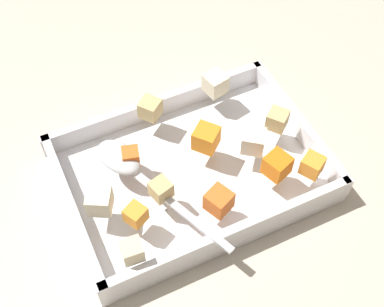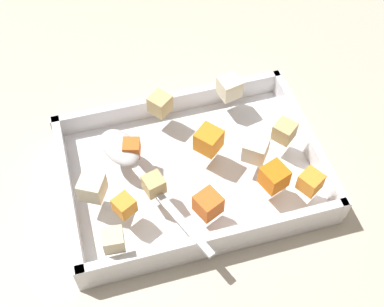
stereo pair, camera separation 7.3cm
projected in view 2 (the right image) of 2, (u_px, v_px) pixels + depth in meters
ground_plane at (190, 178)px, 0.78m from camera, size 4.00×4.00×0.00m
baking_dish at (192, 172)px, 0.77m from camera, size 0.37×0.26×0.05m
carrot_chunk_far_left at (124, 205)px, 0.68m from camera, size 0.03×0.03×0.02m
carrot_chunk_under_handle at (211, 204)px, 0.68m from camera, size 0.04×0.04×0.03m
carrot_chunk_heap_side at (310, 182)px, 0.70m from camera, size 0.04×0.04×0.03m
carrot_chunk_corner_se at (274, 177)px, 0.70m from camera, size 0.04×0.04×0.03m
carrot_chunk_center at (132, 148)px, 0.73m from camera, size 0.03×0.03×0.02m
carrot_chunk_corner_sw at (209, 140)px, 0.74m from camera, size 0.05×0.05×0.03m
potato_chunk_far_right at (92, 187)px, 0.69m from camera, size 0.04×0.04×0.03m
potato_chunk_back_center at (285, 134)px, 0.75m from camera, size 0.04×0.04×0.03m
potato_chunk_mid_left at (154, 184)px, 0.70m from camera, size 0.03×0.03×0.03m
potato_chunk_heap_top at (113, 240)px, 0.65m from camera, size 0.03×0.03×0.03m
potato_chunk_near_right at (160, 104)px, 0.78m from camera, size 0.04×0.04×0.03m
potato_chunk_corner_ne at (229, 87)px, 0.80m from camera, size 0.04×0.04×0.03m
parsnip_chunk_corner_nw at (256, 149)px, 0.73m from camera, size 0.04×0.04×0.03m
serving_spoon at (125, 154)px, 0.73m from camera, size 0.12×0.24×0.02m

